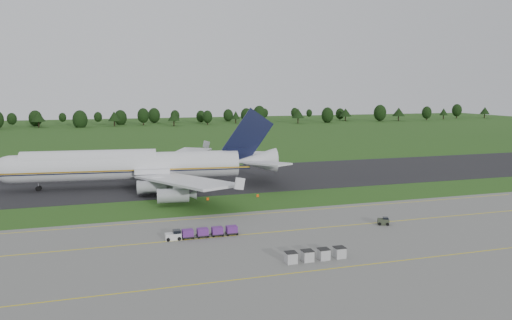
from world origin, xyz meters
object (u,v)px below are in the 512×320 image
object	(u,v)px
utility_cart	(383,222)
uld_row	(316,255)
baggage_train	(201,233)
edge_markers	(233,197)
aircraft	(135,165)

from	to	relation	value
utility_cart	uld_row	world-z (taller)	uld_row
baggage_train	utility_cart	world-z (taller)	baggage_train
baggage_train	edge_markers	xyz separation A→B (m)	(11.84, 25.48, -0.54)
baggage_train	edge_markers	distance (m)	28.10
baggage_train	utility_cart	bearing A→B (deg)	-3.74
baggage_train	uld_row	bearing A→B (deg)	-49.24
aircraft	edge_markers	distance (m)	27.19
aircraft	utility_cart	bearing A→B (deg)	-50.18
baggage_train	edge_markers	bearing A→B (deg)	65.09
uld_row	edge_markers	world-z (taller)	uld_row
aircraft	edge_markers	world-z (taller)	aircraft
utility_cart	uld_row	size ratio (longest dim) A/B	0.25
utility_cart	aircraft	bearing A→B (deg)	129.82
uld_row	edge_markers	size ratio (longest dim) A/B	0.76
uld_row	edge_markers	bearing A→B (deg)	91.56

